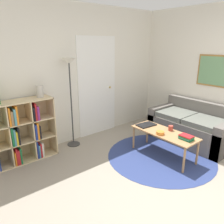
{
  "coord_description": "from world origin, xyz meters",
  "views": [
    {
      "loc": [
        -2.18,
        -1.16,
        1.9
      ],
      "look_at": [
        -0.08,
        1.38,
        0.85
      ],
      "focal_mm": 35.0,
      "sensor_mm": 36.0,
      "label": 1
    }
  ],
  "objects_px": {
    "laptop": "(146,125)",
    "floor_lamp": "(70,75)",
    "couch": "(193,127)",
    "cup": "(171,128)",
    "vase_on_shelf": "(40,91)",
    "bowl": "(160,133)",
    "bookshelf": "(16,134)",
    "coffee_table": "(164,135)"
  },
  "relations": [
    {
      "from": "cup",
      "to": "vase_on_shelf",
      "type": "height_order",
      "value": "vase_on_shelf"
    },
    {
      "from": "coffee_table",
      "to": "floor_lamp",
      "type": "bearing_deg",
      "value": 125.4
    },
    {
      "from": "cup",
      "to": "couch",
      "type": "bearing_deg",
      "value": 4.18
    },
    {
      "from": "bowl",
      "to": "laptop",
      "type": "bearing_deg",
      "value": 72.92
    },
    {
      "from": "coffee_table",
      "to": "laptop",
      "type": "bearing_deg",
      "value": 90.36
    },
    {
      "from": "cup",
      "to": "vase_on_shelf",
      "type": "bearing_deg",
      "value": 139.67
    },
    {
      "from": "bookshelf",
      "to": "coffee_table",
      "type": "xyz_separation_m",
      "value": [
        2.0,
        -1.41,
        -0.1
      ]
    },
    {
      "from": "vase_on_shelf",
      "to": "coffee_table",
      "type": "bearing_deg",
      "value": -42.21
    },
    {
      "from": "coffee_table",
      "to": "cup",
      "type": "xyz_separation_m",
      "value": [
        0.14,
        -0.03,
        0.09
      ]
    },
    {
      "from": "floor_lamp",
      "to": "couch",
      "type": "height_order",
      "value": "floor_lamp"
    },
    {
      "from": "bookshelf",
      "to": "vase_on_shelf",
      "type": "distance_m",
      "value": 0.78
    },
    {
      "from": "coffee_table",
      "to": "bookshelf",
      "type": "bearing_deg",
      "value": 144.88
    },
    {
      "from": "coffee_table",
      "to": "vase_on_shelf",
      "type": "xyz_separation_m",
      "value": [
        -1.54,
        1.4,
        0.73
      ]
    },
    {
      "from": "couch",
      "to": "bookshelf",
      "type": "bearing_deg",
      "value": 155.23
    },
    {
      "from": "floor_lamp",
      "to": "couch",
      "type": "xyz_separation_m",
      "value": [
        1.96,
        -1.35,
        -1.07
      ]
    },
    {
      "from": "bookshelf",
      "to": "laptop",
      "type": "height_order",
      "value": "bookshelf"
    },
    {
      "from": "cup",
      "to": "vase_on_shelf",
      "type": "distance_m",
      "value": 2.3
    },
    {
      "from": "bookshelf",
      "to": "laptop",
      "type": "distance_m",
      "value": 2.23
    },
    {
      "from": "bookshelf",
      "to": "floor_lamp",
      "type": "height_order",
      "value": "floor_lamp"
    },
    {
      "from": "bookshelf",
      "to": "coffee_table",
      "type": "distance_m",
      "value": 2.45
    },
    {
      "from": "laptop",
      "to": "cup",
      "type": "xyz_separation_m",
      "value": [
        0.14,
        -0.43,
        0.03
      ]
    },
    {
      "from": "vase_on_shelf",
      "to": "laptop",
      "type": "bearing_deg",
      "value": -32.8
    },
    {
      "from": "floor_lamp",
      "to": "vase_on_shelf",
      "type": "xyz_separation_m",
      "value": [
        -0.56,
        0.02,
        -0.22
      ]
    },
    {
      "from": "couch",
      "to": "bowl",
      "type": "relative_size",
      "value": 11.61
    },
    {
      "from": "coffee_table",
      "to": "bowl",
      "type": "relative_size",
      "value": 8.54
    },
    {
      "from": "couch",
      "to": "coffee_table",
      "type": "distance_m",
      "value": 0.98
    },
    {
      "from": "bowl",
      "to": "cup",
      "type": "relative_size",
      "value": 1.52
    },
    {
      "from": "couch",
      "to": "vase_on_shelf",
      "type": "bearing_deg",
      "value": 151.52
    },
    {
      "from": "cup",
      "to": "coffee_table",
      "type": "bearing_deg",
      "value": 168.94
    },
    {
      "from": "floor_lamp",
      "to": "couch",
      "type": "bearing_deg",
      "value": -34.59
    },
    {
      "from": "couch",
      "to": "laptop",
      "type": "xyz_separation_m",
      "value": [
        -0.98,
        0.37,
        0.17
      ]
    },
    {
      "from": "laptop",
      "to": "bowl",
      "type": "height_order",
      "value": "bowl"
    },
    {
      "from": "floor_lamp",
      "to": "cup",
      "type": "relative_size",
      "value": 18.68
    },
    {
      "from": "coffee_table",
      "to": "laptop",
      "type": "relative_size",
      "value": 3.18
    },
    {
      "from": "bowl",
      "to": "cup",
      "type": "bearing_deg",
      "value": -1.86
    },
    {
      "from": "couch",
      "to": "bowl",
      "type": "bearing_deg",
      "value": -177.29
    },
    {
      "from": "laptop",
      "to": "cup",
      "type": "height_order",
      "value": "cup"
    },
    {
      "from": "bookshelf",
      "to": "bowl",
      "type": "relative_size",
      "value": 8.41
    },
    {
      "from": "floor_lamp",
      "to": "bookshelf",
      "type": "bearing_deg",
      "value": 178.76
    },
    {
      "from": "bookshelf",
      "to": "coffee_table",
      "type": "height_order",
      "value": "bookshelf"
    },
    {
      "from": "floor_lamp",
      "to": "vase_on_shelf",
      "type": "distance_m",
      "value": 0.6
    },
    {
      "from": "laptop",
      "to": "floor_lamp",
      "type": "bearing_deg",
      "value": 135.12
    }
  ]
}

